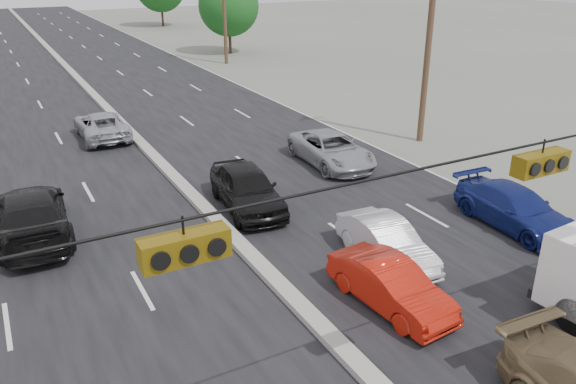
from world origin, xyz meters
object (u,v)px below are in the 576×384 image
at_px(queue_car_b, 386,243).
at_px(oncoming_far, 101,125).
at_px(queue_car_d, 515,209).
at_px(red_sedan, 390,286).
at_px(utility_pole_right_b, 429,36).
at_px(utility_pole_right_c, 224,1).
at_px(queue_car_c, 331,150).
at_px(tree_right_mid, 229,6).
at_px(queue_car_a, 247,188).
at_px(oncoming_near, 31,215).

height_order(queue_car_b, oncoming_far, oncoming_far).
relative_size(queue_car_d, oncoming_far, 0.97).
bearing_deg(red_sedan, utility_pole_right_b, 41.34).
height_order(utility_pole_right_c, queue_car_c, utility_pole_right_c).
distance_m(tree_right_mid, queue_car_a, 36.19).
xyz_separation_m(red_sedan, oncoming_far, (-3.54, 18.82, 0.04)).
bearing_deg(red_sedan, tree_right_mid, 67.58).
bearing_deg(oncoming_near, queue_car_c, -172.13).
bearing_deg(utility_pole_right_c, oncoming_far, -129.25).
height_order(utility_pole_right_b, red_sedan, utility_pole_right_b).
xyz_separation_m(tree_right_mid, queue_car_d, (-6.21, -39.07, -3.66)).
bearing_deg(utility_pole_right_b, oncoming_near, -173.40).
height_order(tree_right_mid, queue_car_c, tree_right_mid).
bearing_deg(oncoming_far, tree_right_mid, -125.73).
bearing_deg(utility_pole_right_c, oncoming_near, -123.80).
bearing_deg(queue_car_a, oncoming_near, 176.22).
relative_size(queue_car_c, oncoming_near, 0.90).
relative_size(utility_pole_right_c, red_sedan, 2.63).
distance_m(tree_right_mid, red_sedan, 42.97).
bearing_deg(queue_car_b, queue_car_d, 2.22).
bearing_deg(queue_car_d, queue_car_c, 107.13).
xyz_separation_m(tree_right_mid, oncoming_near, (-20.64, -32.10, -3.54)).
distance_m(queue_car_c, oncoming_far, 11.98).
bearing_deg(utility_pole_right_b, red_sedan, -133.71).
bearing_deg(utility_pole_right_c, queue_car_b, -104.87).
xyz_separation_m(utility_pole_right_c, tree_right_mid, (2.50, 5.00, -0.77)).
distance_m(oncoming_near, oncoming_far, 10.94).
bearing_deg(queue_car_b, utility_pole_right_c, 79.17).
bearing_deg(queue_car_c, utility_pole_right_b, 11.37).
distance_m(utility_pole_right_b, red_sedan, 15.65).
relative_size(utility_pole_right_b, oncoming_far, 2.09).
height_order(utility_pole_right_c, oncoming_near, utility_pole_right_c).
distance_m(utility_pole_right_b, queue_car_a, 12.33).
relative_size(queue_car_a, oncoming_near, 0.84).
bearing_deg(utility_pole_right_c, queue_car_a, -111.26).
xyz_separation_m(red_sedan, queue_car_a, (-0.68, 7.46, 0.16)).
distance_m(queue_car_b, oncoming_near, 11.39).
distance_m(utility_pole_right_c, queue_car_c, 26.85).
xyz_separation_m(red_sedan, queue_car_c, (4.56, 9.99, 0.06)).
relative_size(tree_right_mid, queue_car_a, 1.54).
bearing_deg(oncoming_far, queue_car_a, 105.08).
relative_size(utility_pole_right_c, queue_car_b, 2.58).
xyz_separation_m(utility_pole_right_b, utility_pole_right_c, (0.00, 25.00, 0.00)).
bearing_deg(queue_car_d, red_sedan, -162.29).
bearing_deg(red_sedan, queue_car_c, 60.52).
bearing_deg(utility_pole_right_c, queue_car_c, -102.65).
height_order(oncoming_near, oncoming_far, oncoming_near).
bearing_deg(tree_right_mid, queue_car_d, -99.03).
xyz_separation_m(queue_car_b, queue_car_c, (3.20, 8.06, 0.05)).
relative_size(utility_pole_right_b, queue_car_b, 2.58).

